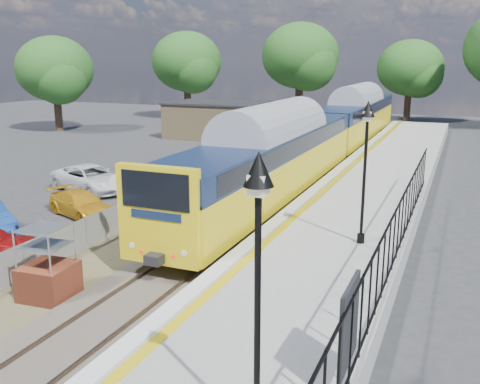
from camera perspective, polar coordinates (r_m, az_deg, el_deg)
The scene contains 15 objects.
ground at distance 15.06m, azimuth -12.85°, elevation -12.93°, with size 120.00×120.00×0.00m, color #2D2D30.
track_bed at distance 23.15m, azimuth 0.11°, elevation -2.69°, with size 5.90×80.00×0.29m.
platform at distance 20.19m, azimuth 10.61°, elevation -4.39°, with size 5.00×70.00×0.90m, color gray.
platform_edge at distance 20.55m, azimuth 5.05°, elevation -2.54°, with size 0.90×70.00×0.01m.
victorian_lamp_south at distance 7.66m, azimuth 1.94°, elevation -4.50°, with size 0.44×0.44×4.60m.
victorian_lamp_north at distance 17.19m, azimuth 13.33°, elevation 5.48°, with size 0.44×0.44×4.60m.
palisade_fence at distance 14.00m, azimuth 15.18°, elevation -6.98°, with size 0.12×26.00×2.00m.
wire_fence at distance 26.60m, azimuth -5.37°, elevation 0.59°, with size 0.06×52.00×1.20m.
outbuilding at distance 46.38m, azimuth -1.54°, elevation 7.51°, with size 10.80×10.10×3.12m.
tree_line at distance 53.21m, azimuth 16.02°, elevation 13.31°, with size 56.80×43.80×11.88m.
train at distance 34.61m, azimuth 9.17°, elevation 6.51°, with size 2.82×40.83×3.51m.
brick_plinth at distance 16.28m, azimuth -19.86°, elevation -7.29°, with size 1.45×1.45×2.19m.
speed_sign at distance 19.09m, azimuth -12.78°, elevation -0.83°, with size 0.57×0.19×2.87m.
car_yellow at distance 24.53m, azimuth -16.63°, elevation -1.23°, with size 1.53×3.76×1.09m, color #CA9017.
car_white at distance 29.03m, azimuth -15.62°, elevation 1.40°, with size 2.22×4.81×1.34m, color white.
Camera 1 is at (8.07, -10.79, 6.72)m, focal length 40.00 mm.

